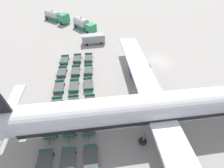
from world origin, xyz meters
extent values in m
plane|color=gray|center=(0.00, 0.00, 0.00)|extent=(500.00, 500.00, 0.00)
cylinder|color=silver|center=(15.02, -3.00, 3.63)|extent=(7.46, 40.00, 3.52)
cone|color=silver|center=(17.00, -22.83, 3.63)|extent=(3.75, 4.53, 3.34)
cube|color=silver|center=(16.93, -22.16, 4.16)|extent=(10.88, 2.41, 0.24)
cube|color=silver|center=(15.18, -4.59, 2.84)|extent=(38.70, 7.17, 0.44)
cylinder|color=navy|center=(5.33, -5.17, 1.57)|extent=(2.51, 3.68, 2.18)
cube|color=black|center=(15.02, -3.00, 3.01)|extent=(7.14, 36.04, 0.63)
cylinder|color=#56565B|center=(18.06, -6.70, 1.63)|extent=(0.24, 0.24, 2.24)
sphere|color=black|center=(18.06, -6.70, 0.51)|extent=(1.01, 1.01, 1.01)
cylinder|color=#56565B|center=(12.77, -7.23, 1.63)|extent=(0.24, 0.24, 2.24)
sphere|color=black|center=(12.77, -7.23, 0.51)|extent=(1.01, 1.01, 1.01)
cube|color=#2D8C5B|center=(-13.64, -15.29, 1.47)|extent=(3.02, 3.04, 2.13)
cube|color=#236B4C|center=(-16.91, -18.30, 0.58)|extent=(5.24, 5.09, 1.15)
cylinder|color=#ADB2B7|center=(-16.91, -18.30, 1.75)|extent=(5.17, 5.04, 2.49)
sphere|color=#333338|center=(-16.91, -18.30, 3.00)|extent=(0.44, 0.44, 0.44)
sphere|color=black|center=(-13.08, -16.28, 0.45)|extent=(0.90, 0.90, 0.90)
sphere|color=black|center=(-14.58, -14.66, 0.45)|extent=(0.90, 0.90, 0.90)
sphere|color=black|center=(-17.25, -20.11, 0.45)|extent=(0.90, 0.90, 0.90)
sphere|color=black|center=(-18.74, -18.49, 0.45)|extent=(0.90, 0.90, 0.90)
cube|color=#2D8C5B|center=(-20.73, -24.04, 1.64)|extent=(3.43, 3.36, 2.47)
cube|color=#236B4C|center=(-23.79, -28.21, 0.55)|extent=(5.51, 6.20, 1.10)
cylinder|color=#ADB2B7|center=(-23.79, -28.21, 1.66)|extent=(5.11, 5.80, 2.30)
sphere|color=#333338|center=(-23.79, -28.21, 2.81)|extent=(0.44, 0.44, 0.44)
sphere|color=black|center=(-19.92, -25.02, 0.45)|extent=(0.90, 0.90, 0.90)
sphere|color=black|center=(-21.90, -23.57, 0.45)|extent=(0.90, 0.90, 0.90)
sphere|color=black|center=(-23.81, -30.32, 0.45)|extent=(0.90, 0.90, 0.90)
sphere|color=black|center=(-25.79, -28.87, 0.45)|extent=(0.90, 0.90, 0.90)
cube|color=gray|center=(-7.91, -14.37, 1.24)|extent=(2.85, 5.76, 1.93)
cube|color=#1E232D|center=(-8.37, -11.71, 1.57)|extent=(1.64, 0.36, 0.68)
sphere|color=black|center=(-7.30, -12.45, 0.30)|extent=(0.60, 0.60, 0.60)
sphere|color=black|center=(-9.13, -12.76, 0.30)|extent=(0.60, 0.60, 0.60)
sphere|color=black|center=(-6.70, -15.98, 0.30)|extent=(0.60, 0.60, 0.60)
sphere|color=black|center=(-8.52, -16.29, 0.30)|extent=(0.60, 0.60, 0.60)
cube|color=#424449|center=(0.12, -19.96, 0.55)|extent=(2.86, 1.73, 0.10)
cube|color=#237F56|center=(1.47, -19.89, 0.76)|extent=(0.16, 1.60, 0.32)
cube|color=#237F56|center=(-1.24, -20.02, 0.76)|extent=(0.16, 1.60, 0.32)
cube|color=#333338|center=(1.86, -19.87, 0.43)|extent=(0.70, 0.09, 0.06)
sphere|color=black|center=(1.12, -20.59, 0.18)|extent=(0.36, 0.36, 0.36)
sphere|color=black|center=(1.06, -19.23, 0.18)|extent=(0.36, 0.36, 0.36)
sphere|color=black|center=(-0.83, -20.68, 0.18)|extent=(0.36, 0.36, 0.36)
sphere|color=black|center=(-0.89, -19.33, 0.18)|extent=(0.36, 0.36, 0.36)
cube|color=#424449|center=(4.11, -19.61, 0.55)|extent=(2.85, 1.71, 0.10)
cube|color=#237F56|center=(5.46, -19.55, 0.76)|extent=(0.15, 1.60, 0.32)
cube|color=#237F56|center=(2.76, -19.67, 0.76)|extent=(0.15, 1.60, 0.32)
cube|color=#333338|center=(5.85, -19.54, 0.43)|extent=(0.70, 0.09, 0.06)
sphere|color=black|center=(5.11, -20.25, 0.18)|extent=(0.36, 0.36, 0.36)
sphere|color=black|center=(5.05, -18.89, 0.18)|extent=(0.36, 0.36, 0.36)
sphere|color=black|center=(3.16, -20.33, 0.18)|extent=(0.36, 0.36, 0.36)
sphere|color=black|center=(3.11, -18.97, 0.18)|extent=(0.36, 0.36, 0.36)
cube|color=#424449|center=(8.18, -19.19, 0.55)|extent=(2.94, 1.89, 0.10)
cube|color=#237F56|center=(9.52, -19.04, 0.76)|extent=(0.25, 1.59, 0.32)
cube|color=#237F56|center=(6.84, -19.34, 0.76)|extent=(0.25, 1.59, 0.32)
cube|color=#333338|center=(9.91, -19.00, 0.43)|extent=(0.70, 0.14, 0.06)
sphere|color=black|center=(9.22, -19.76, 0.18)|extent=(0.36, 0.36, 0.36)
sphere|color=black|center=(9.07, -18.41, 0.18)|extent=(0.36, 0.36, 0.36)
sphere|color=black|center=(7.28, -19.97, 0.18)|extent=(0.36, 0.36, 0.36)
sphere|color=black|center=(7.14, -18.63, 0.18)|extent=(0.36, 0.36, 0.36)
cube|color=#424449|center=(12.10, -18.74, 0.55)|extent=(2.95, 1.90, 0.10)
cube|color=#237F56|center=(13.45, -18.58, 0.76)|extent=(0.26, 1.59, 0.32)
cube|color=#237F56|center=(10.76, -18.89, 0.76)|extent=(0.26, 1.59, 0.32)
cube|color=#333338|center=(13.83, -18.54, 0.43)|extent=(0.70, 0.14, 0.06)
sphere|color=black|center=(13.15, -19.30, 0.18)|extent=(0.36, 0.36, 0.36)
sphere|color=black|center=(12.99, -17.95, 0.18)|extent=(0.36, 0.36, 0.36)
sphere|color=black|center=(11.21, -19.52, 0.18)|extent=(0.36, 0.36, 0.36)
sphere|color=black|center=(11.06, -18.18, 0.18)|extent=(0.36, 0.36, 0.36)
cube|color=#424449|center=(16.08, -18.35, 0.55)|extent=(2.97, 1.94, 0.10)
cube|color=#237F56|center=(17.42, -18.18, 0.76)|extent=(0.28, 1.59, 0.32)
cube|color=#237F56|center=(14.74, -18.53, 0.76)|extent=(0.28, 1.59, 0.32)
cube|color=#333338|center=(17.81, -18.13, 0.43)|extent=(0.70, 0.15, 0.06)
sphere|color=black|center=(17.13, -18.90, 0.18)|extent=(0.36, 0.36, 0.36)
sphere|color=black|center=(16.96, -17.56, 0.18)|extent=(0.36, 0.36, 0.36)
sphere|color=black|center=(15.20, -19.15, 0.18)|extent=(0.36, 0.36, 0.36)
sphere|color=black|center=(15.02, -17.81, 0.18)|extent=(0.36, 0.36, 0.36)
cube|color=#424449|center=(20.20, -18.09, 0.55)|extent=(2.92, 1.85, 0.10)
cube|color=#237F56|center=(18.86, -18.21, 0.76)|extent=(0.23, 1.59, 0.32)
sphere|color=black|center=(19.30, -18.85, 0.18)|extent=(0.36, 0.36, 0.36)
sphere|color=black|center=(19.17, -17.50, 0.18)|extent=(0.36, 0.36, 0.36)
cube|color=#424449|center=(-0.34, -17.34, 0.55)|extent=(2.89, 1.79, 0.10)
cube|color=#237F56|center=(1.01, -17.24, 0.76)|extent=(0.19, 1.60, 0.32)
cube|color=#237F56|center=(-1.69, -17.44, 0.76)|extent=(0.19, 1.60, 0.32)
cube|color=#333338|center=(1.40, -17.21, 0.43)|extent=(0.70, 0.11, 0.06)
sphere|color=black|center=(0.68, -17.94, 0.18)|extent=(0.36, 0.36, 0.36)
sphere|color=black|center=(0.58, -16.59, 0.18)|extent=(0.36, 0.36, 0.36)
sphere|color=black|center=(-1.26, -18.08, 0.18)|extent=(0.36, 0.36, 0.36)
sphere|color=black|center=(-1.36, -16.73, 0.18)|extent=(0.36, 0.36, 0.36)
cube|color=#424449|center=(3.85, -17.06, 0.55)|extent=(2.91, 1.83, 0.10)
cube|color=#237F56|center=(5.19, -16.94, 0.76)|extent=(0.22, 1.59, 0.32)
cube|color=#237F56|center=(2.50, -17.17, 0.76)|extent=(0.22, 1.59, 0.32)
cube|color=#333338|center=(5.58, -16.91, 0.43)|extent=(0.70, 0.12, 0.06)
sphere|color=black|center=(4.88, -17.65, 0.18)|extent=(0.36, 0.36, 0.36)
sphere|color=black|center=(4.76, -16.30, 0.18)|extent=(0.36, 0.36, 0.36)
sphere|color=black|center=(2.93, -17.82, 0.18)|extent=(0.36, 0.36, 0.36)
sphere|color=black|center=(2.82, -16.47, 0.18)|extent=(0.36, 0.36, 0.36)
cube|color=#424449|center=(8.01, -16.72, 0.55)|extent=(2.90, 1.80, 0.10)
cube|color=#237F56|center=(9.36, -16.61, 0.76)|extent=(0.20, 1.60, 0.32)
cube|color=#237F56|center=(6.66, -16.82, 0.76)|extent=(0.20, 1.60, 0.32)
cube|color=#333338|center=(9.75, -16.58, 0.43)|extent=(0.70, 0.11, 0.06)
sphere|color=black|center=(9.03, -17.32, 0.18)|extent=(0.36, 0.36, 0.36)
sphere|color=black|center=(8.93, -15.97, 0.18)|extent=(0.36, 0.36, 0.36)
sphere|color=black|center=(7.09, -17.47, 0.18)|extent=(0.36, 0.36, 0.36)
sphere|color=black|center=(6.99, -16.12, 0.18)|extent=(0.36, 0.36, 0.36)
cube|color=#424449|center=(11.82, -16.18, 0.55)|extent=(2.98, 1.97, 0.10)
cube|color=#237F56|center=(13.15, -15.99, 0.76)|extent=(0.30, 1.59, 0.32)
cube|color=#237F56|center=(10.48, -16.37, 0.76)|extent=(0.30, 1.59, 0.32)
cube|color=#333338|center=(13.54, -15.93, 0.43)|extent=(0.70, 0.16, 0.06)
sphere|color=black|center=(12.88, -16.71, 0.18)|extent=(0.36, 0.36, 0.36)
sphere|color=black|center=(12.69, -15.37, 0.18)|extent=(0.36, 0.36, 0.36)
sphere|color=black|center=(10.95, -16.99, 0.18)|extent=(0.36, 0.36, 0.36)
sphere|color=black|center=(10.76, -15.65, 0.18)|extent=(0.36, 0.36, 0.36)
cube|color=#424449|center=(15.93, -15.94, 0.55)|extent=(2.86, 1.73, 0.10)
cube|color=#237F56|center=(17.28, -15.87, 0.76)|extent=(0.16, 1.60, 0.32)
cube|color=#237F56|center=(14.57, -16.01, 0.76)|extent=(0.16, 1.60, 0.32)
cube|color=#333338|center=(17.67, -15.85, 0.43)|extent=(0.70, 0.09, 0.06)
sphere|color=black|center=(16.93, -16.57, 0.18)|extent=(0.36, 0.36, 0.36)
sphere|color=black|center=(16.87, -15.22, 0.18)|extent=(0.36, 0.36, 0.36)
sphere|color=black|center=(14.99, -16.66, 0.18)|extent=(0.36, 0.36, 0.36)
sphere|color=black|center=(14.92, -15.31, 0.18)|extent=(0.36, 0.36, 0.36)
cube|color=#424449|center=(20.05, -15.51, 0.55)|extent=(2.88, 1.77, 0.10)
cube|color=#237F56|center=(18.70, -15.60, 0.76)|extent=(0.18, 1.60, 0.32)
sphere|color=black|center=(19.12, -16.25, 0.18)|extent=(0.36, 0.36, 0.36)
sphere|color=black|center=(19.04, -14.90, 0.18)|extent=(0.36, 0.36, 0.36)
cube|color=#424449|center=(-0.56, -14.99, 0.55)|extent=(2.87, 1.74, 0.10)
cube|color=#237F56|center=(0.79, -14.92, 0.76)|extent=(0.17, 1.60, 0.32)
cube|color=#237F56|center=(-1.91, -15.06, 0.76)|extent=(0.17, 1.60, 0.32)
cube|color=#333338|center=(1.18, -14.89, 0.43)|extent=(0.70, 0.10, 0.06)
sphere|color=black|center=(0.45, -15.61, 0.18)|extent=(0.36, 0.36, 0.36)
sphere|color=black|center=(0.38, -14.26, 0.18)|extent=(0.36, 0.36, 0.36)
sphere|color=black|center=(-1.50, -15.72, 0.18)|extent=(0.36, 0.36, 0.36)
sphere|color=black|center=(-1.57, -14.37, 0.18)|extent=(0.36, 0.36, 0.36)
cube|color=#424449|center=(3.65, -14.65, 0.55)|extent=(2.86, 1.74, 0.10)
cube|color=#237F56|center=(5.00, -14.58, 0.76)|extent=(0.16, 1.60, 0.32)
cube|color=#237F56|center=(2.30, -14.72, 0.76)|extent=(0.16, 1.60, 0.32)
cube|color=#333338|center=(5.39, -14.56, 0.43)|extent=(0.70, 0.10, 0.06)
sphere|color=black|center=(4.66, -15.28, 0.18)|extent=(0.36, 0.36, 0.36)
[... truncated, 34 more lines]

